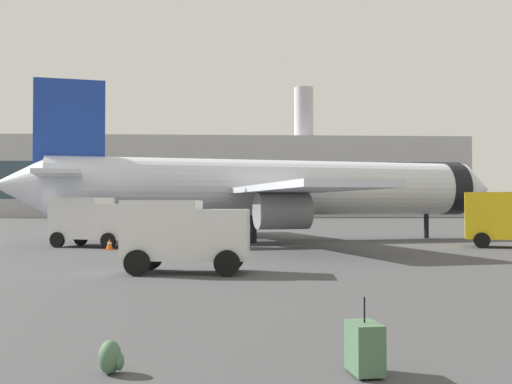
% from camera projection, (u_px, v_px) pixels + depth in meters
% --- Properties ---
extents(airplane_at_gate, '(35.52, 32.28, 10.50)m').
position_uv_depth(airplane_at_gate, '(269.00, 188.00, 42.22)').
color(airplane_at_gate, silver).
rests_on(airplane_at_gate, ground).
extents(service_truck, '(5.27, 3.88, 2.90)m').
position_uv_depth(service_truck, '(93.00, 220.00, 35.69)').
color(service_truck, white).
rests_on(service_truck, ground).
extents(cargo_van, '(4.56, 2.67, 2.60)m').
position_uv_depth(cargo_van, '(185.00, 232.00, 21.79)').
color(cargo_van, white).
rests_on(cargo_van, ground).
extents(safety_cone_near, '(0.44, 0.44, 0.62)m').
position_uv_depth(safety_cone_near, '(109.00, 244.00, 33.48)').
color(safety_cone_near, '#F2590C').
rests_on(safety_cone_near, ground).
extents(safety_cone_mid, '(0.44, 0.44, 0.77)m').
position_uv_depth(safety_cone_mid, '(199.00, 231.00, 48.59)').
color(safety_cone_mid, '#F2590C').
rests_on(safety_cone_mid, ground).
extents(rolling_suitcase, '(0.47, 0.68, 1.10)m').
position_uv_depth(rolling_suitcase, '(365.00, 347.00, 8.59)').
color(rolling_suitcase, '#476B4C').
rests_on(rolling_suitcase, ground).
extents(traveller_backpack, '(0.36, 0.40, 0.48)m').
position_uv_depth(traveller_backpack, '(111.00, 357.00, 8.66)').
color(traveller_backpack, '#476B4C').
rests_on(traveller_backpack, ground).
extents(terminal_building, '(108.67, 16.71, 29.78)m').
position_uv_depth(terminal_building, '(225.00, 177.00, 139.17)').
color(terminal_building, '#B2B2B7').
rests_on(terminal_building, ground).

